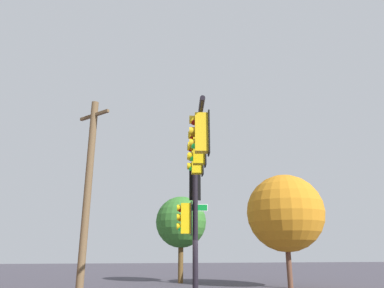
% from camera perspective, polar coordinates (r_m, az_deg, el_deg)
% --- Properties ---
extents(signal_pole_assembly, '(5.46, 1.39, 6.74)m').
position_cam_1_polar(signal_pole_assembly, '(12.35, 0.42, -5.76)').
color(signal_pole_assembly, black).
rests_on(signal_pole_assembly, ground_plane).
extents(utility_pole, '(1.38, 1.34, 8.37)m').
position_cam_1_polar(utility_pole, '(15.18, -16.39, -7.82)').
color(utility_pole, brown).
rests_on(utility_pole, ground_plane).
extents(tree_near, '(4.84, 4.84, 6.90)m').
position_cam_1_polar(tree_near, '(23.82, 14.66, -10.60)').
color(tree_near, brown).
rests_on(tree_near, ground_plane).
extents(tree_far, '(3.67, 3.67, 6.04)m').
position_cam_1_polar(tree_far, '(26.72, -1.77, -12.37)').
color(tree_far, brown).
rests_on(tree_far, ground_plane).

